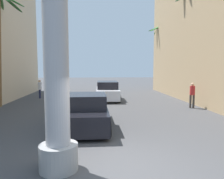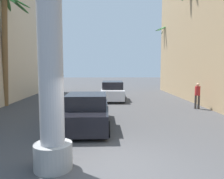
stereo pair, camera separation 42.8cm
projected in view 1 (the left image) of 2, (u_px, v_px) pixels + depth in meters
name	position (u px, v px, depth m)	size (l,w,h in m)	color
ground_plane	(105.00, 105.00, 15.93)	(91.01, 91.01, 0.00)	#424244
car_lead	(86.00, 112.00, 9.95)	(2.01, 4.70, 1.56)	black
car_far	(107.00, 91.00, 18.54)	(2.05, 4.61, 1.56)	black
palm_tree_mid_right	(191.00, 34.00, 17.53)	(2.63, 2.73, 8.78)	brown
palm_tree_far_right	(162.00, 48.00, 25.23)	(2.94, 2.90, 7.57)	brown
pedestrian_mid_right	(192.00, 93.00, 14.62)	(0.45, 0.45, 1.71)	#3F3833
pedestrian_far_left	(40.00, 88.00, 19.40)	(0.34, 0.34, 1.65)	#1E233F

